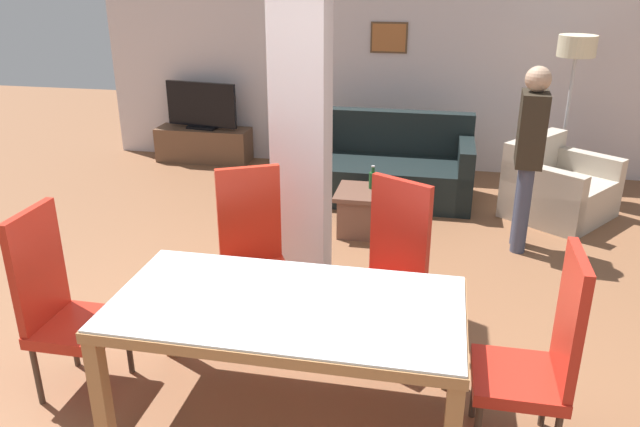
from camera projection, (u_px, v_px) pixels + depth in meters
name	position (u px, v px, depth m)	size (l,w,h in m)	color
ground_plane	(289.00, 414.00, 3.60)	(18.00, 18.00, 0.00)	brown
back_wall	(385.00, 58.00, 7.57)	(7.20, 0.09, 2.70)	silver
divider_pillar	(301.00, 117.00, 4.65)	(0.41, 0.37, 2.70)	silver
dining_table	(287.00, 324.00, 3.37)	(1.89, 0.97, 0.74)	#A47246
dining_chair_head_left	(60.00, 301.00, 3.63)	(0.46, 0.46, 1.15)	red
dining_chair_far_left	(253.00, 249.00, 4.29)	(0.62, 0.62, 1.15)	red
dining_chair_head_right	(541.00, 354.00, 3.14)	(0.46, 0.46, 1.15)	red
dining_chair_far_right	(389.00, 265.00, 4.06)	(0.63, 0.63, 1.15)	red
sofa	(379.00, 170.00, 6.89)	(2.00, 0.95, 0.90)	black
armchair	(557.00, 190.00, 6.34)	(1.24, 1.26, 0.78)	beige
coffee_table	(369.00, 211.00, 5.96)	(0.63, 0.55, 0.42)	brown
bottle	(373.00, 180.00, 5.93)	(0.08, 0.08, 0.22)	#194C23
tv_stand	(204.00, 145.00, 8.15)	(1.22, 0.40, 0.44)	brown
tv_screen	(201.00, 106.00, 7.97)	(0.96, 0.25, 0.59)	black
floor_lamp	(575.00, 60.00, 6.55)	(0.39, 0.39, 1.73)	#B7B7BC
standing_person	(529.00, 148.00, 5.37)	(0.24, 0.39, 1.64)	#3F455B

